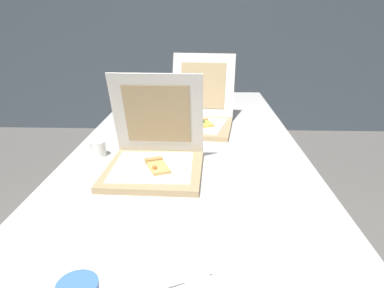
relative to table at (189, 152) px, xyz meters
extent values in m
cube|color=#4C5660|center=(0.00, 2.53, 0.62)|extent=(10.00, 0.10, 2.60)
cube|color=silver|center=(0.00, 0.00, 0.03)|extent=(0.96, 2.27, 0.03)
cylinder|color=gray|center=(-0.41, 1.07, -0.33)|extent=(0.04, 0.04, 0.69)
cylinder|color=gray|center=(0.41, 1.07, -0.33)|extent=(0.04, 0.04, 0.69)
cube|color=tan|center=(-0.11, -0.32, 0.05)|extent=(0.35, 0.35, 0.02)
cube|color=silver|center=(-0.12, -0.31, 0.07)|extent=(0.28, 0.28, 0.00)
cube|color=white|center=(-0.11, -0.20, 0.23)|extent=(0.34, 0.12, 0.33)
cube|color=tan|center=(-0.11, -0.20, 0.23)|extent=(0.25, 0.08, 0.23)
cube|color=#E0B266|center=(-0.09, -0.33, 0.07)|extent=(0.10, 0.13, 0.01)
cube|color=tan|center=(-0.12, -0.27, 0.07)|extent=(0.07, 0.05, 0.02)
sphere|color=orange|center=(-0.10, -0.35, 0.08)|extent=(0.02, 0.02, 0.02)
cube|color=tan|center=(0.03, 0.21, 0.05)|extent=(0.38, 0.38, 0.02)
cube|color=silver|center=(0.02, 0.22, 0.07)|extent=(0.34, 0.34, 0.00)
cube|color=white|center=(0.06, 0.43, 0.23)|extent=(0.35, 0.15, 0.33)
cube|color=tan|center=(0.06, 0.42, 0.22)|extent=(0.25, 0.11, 0.23)
cube|color=#E5B74C|center=(0.07, 0.21, 0.07)|extent=(0.10, 0.12, 0.01)
cube|color=tan|center=(0.05, 0.26, 0.07)|extent=(0.08, 0.05, 0.02)
sphere|color=#2D6628|center=(0.06, 0.22, 0.08)|extent=(0.02, 0.02, 0.02)
sphere|color=orange|center=(0.04, 0.23, 0.08)|extent=(0.02, 0.02, 0.02)
cylinder|color=white|center=(-0.36, -0.16, 0.07)|extent=(0.06, 0.06, 0.06)
cylinder|color=white|center=(-0.23, 0.35, 0.07)|extent=(0.06, 0.06, 0.06)
cube|color=white|center=(0.03, -0.80, 0.04)|extent=(0.13, 0.13, 0.00)
cube|color=white|center=(0.01, -0.81, 0.05)|extent=(0.15, 0.15, 0.00)
camera|label=1|loc=(0.06, -1.44, 0.57)|focal=32.28mm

